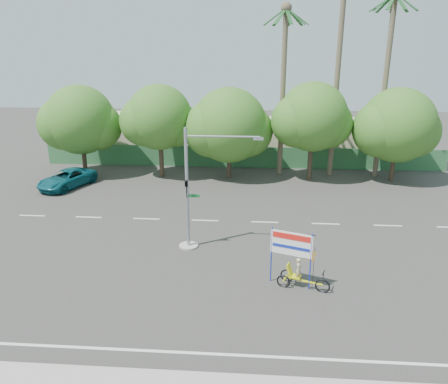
{
  "coord_description": "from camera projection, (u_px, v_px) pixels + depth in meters",
  "views": [
    {
      "loc": [
        1.24,
        -18.9,
        11.24
      ],
      "look_at": [
        -0.41,
        3.76,
        3.5
      ],
      "focal_mm": 35.0,
      "sensor_mm": 36.0,
      "label": 1
    }
  ],
  "objects": [
    {
      "name": "building_right",
      "position": [
        321.0,
        140.0,
        44.97
      ],
      "size": [
        14.0,
        8.0,
        3.6
      ],
      "primitive_type": "cube",
      "color": "beige",
      "rests_on": "ground"
    },
    {
      "name": "palm_mid",
      "position": [
        387.0,
        67.0,
        36.11
      ],
      "size": [
        3.73,
        3.79,
        15.45
      ],
      "color": "#70604C",
      "rests_on": "ground"
    },
    {
      "name": "building_left",
      "position": [
        149.0,
        136.0,
        46.15
      ],
      "size": [
        12.0,
        8.0,
        4.0
      ],
      "primitive_type": "cube",
      "color": "beige",
      "rests_on": "ground"
    },
    {
      "name": "ground",
      "position": [
        227.0,
        284.0,
        21.56
      ],
      "size": [
        120.0,
        120.0,
        0.0
      ],
      "primitive_type": "plane",
      "color": "#33302D",
      "rests_on": "ground"
    },
    {
      "name": "fence",
      "position": [
        242.0,
        157.0,
        41.53
      ],
      "size": [
        38.0,
        0.08,
        2.0
      ],
      "primitive_type": "cube",
      "color": "#336B3D",
      "rests_on": "ground"
    },
    {
      "name": "pickup_truck",
      "position": [
        67.0,
        179.0,
        35.84
      ],
      "size": [
        4.15,
        5.68,
        1.43
      ],
      "primitive_type": "imported",
      "rotation": [
        0.0,
        0.0,
        -0.39
      ],
      "color": "#0D525F",
      "rests_on": "ground"
    },
    {
      "name": "tree_left",
      "position": [
        159.0,
        120.0,
        37.41
      ],
      "size": [
        6.66,
        5.6,
        8.07
      ],
      "color": "#473828",
      "rests_on": "ground"
    },
    {
      "name": "tree_right",
      "position": [
        312.0,
        119.0,
        36.45
      ],
      "size": [
        6.9,
        5.8,
        8.36
      ],
      "color": "#473828",
      "rests_on": "ground"
    },
    {
      "name": "trike_billboard",
      "position": [
        296.0,
        264.0,
        20.96
      ],
      "size": [
        2.85,
        1.3,
        2.95
      ],
      "rotation": [
        0.0,
        0.0,
        -0.35
      ],
      "color": "black",
      "rests_on": "ground"
    },
    {
      "name": "traffic_signal",
      "position": [
        193.0,
        200.0,
        24.53
      ],
      "size": [
        4.72,
        1.1,
        7.0
      ],
      "color": "gray",
      "rests_on": "ground"
    },
    {
      "name": "palm_tall",
      "position": [
        339.0,
        54.0,
        36.04
      ],
      "size": [
        3.73,
        3.79,
        17.45
      ],
      "color": "#70604C",
      "rests_on": "ground"
    },
    {
      "name": "tree_far_left",
      "position": [
        80.0,
        122.0,
        37.98
      ],
      "size": [
        7.14,
        6.0,
        7.96
      ],
      "color": "#473828",
      "rests_on": "ground"
    },
    {
      "name": "tree_center",
      "position": [
        229.0,
        127.0,
        37.18
      ],
      "size": [
        7.62,
        6.4,
        7.85
      ],
      "color": "#473828",
      "rests_on": "ground"
    },
    {
      "name": "tree_far_right",
      "position": [
        397.0,
        128.0,
        36.17
      ],
      "size": [
        7.38,
        6.2,
        7.94
      ],
      "color": "#473828",
      "rests_on": "ground"
    },
    {
      "name": "palm_short",
      "position": [
        284.0,
        73.0,
        36.87
      ],
      "size": [
        3.73,
        3.79,
        14.45
      ],
      "color": "#70604C",
      "rests_on": "ground"
    }
  ]
}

